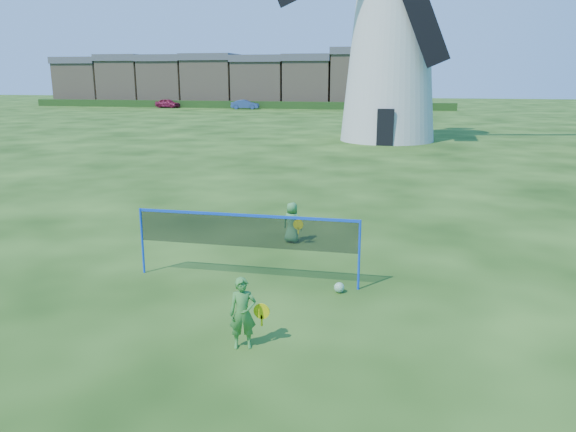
% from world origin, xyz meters
% --- Properties ---
extents(ground, '(220.00, 220.00, 0.00)m').
position_xyz_m(ground, '(0.00, 0.00, 0.00)').
color(ground, black).
rests_on(ground, ground).
extents(windmill, '(15.50, 6.57, 20.44)m').
position_xyz_m(windmill, '(1.27, 29.23, 6.92)').
color(windmill, silver).
rests_on(windmill, ground).
extents(badminton_net, '(5.05, 0.05, 1.55)m').
position_xyz_m(badminton_net, '(-0.71, 0.30, 1.14)').
color(badminton_net, blue).
rests_on(badminton_net, ground).
extents(player_girl, '(0.68, 0.42, 1.24)m').
position_xyz_m(player_girl, '(0.12, -2.75, 0.62)').
color(player_girl, '#3A8234').
rests_on(player_girl, ground).
extents(player_boy, '(0.67, 0.50, 1.12)m').
position_xyz_m(player_boy, '(-0.31, 3.42, 0.56)').
color(player_boy, '#438B48').
rests_on(player_boy, ground).
extents(play_ball, '(0.22, 0.22, 0.22)m').
position_xyz_m(play_ball, '(1.41, 0.03, 0.11)').
color(play_ball, green).
rests_on(play_ball, ground).
extents(terraced_houses, '(51.33, 8.40, 8.37)m').
position_xyz_m(terraced_houses, '(-26.12, 72.00, 3.88)').
color(terraced_houses, gray).
rests_on(terraced_houses, ground).
extents(hedge, '(62.00, 0.80, 1.00)m').
position_xyz_m(hedge, '(-22.00, 66.00, 0.50)').
color(hedge, '#193814').
rests_on(hedge, ground).
extents(car_left, '(4.02, 2.38, 1.28)m').
position_xyz_m(car_left, '(-31.30, 64.81, 0.64)').
color(car_left, maroon).
rests_on(car_left, ground).
extents(car_right, '(3.98, 1.82, 1.26)m').
position_xyz_m(car_right, '(-19.49, 64.12, 0.63)').
color(car_right, navy).
rests_on(car_right, ground).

